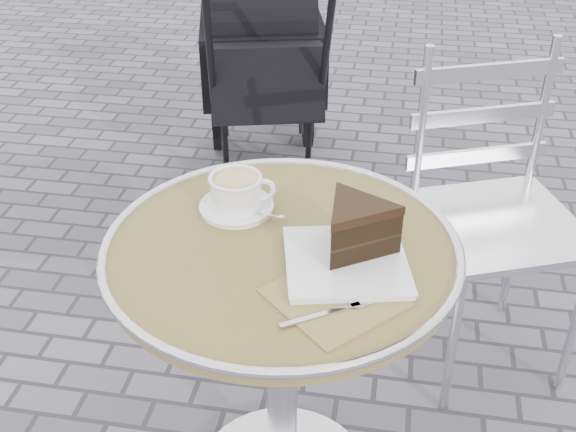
% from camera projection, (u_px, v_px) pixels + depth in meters
% --- Properties ---
extents(cafe_table, '(0.72, 0.72, 0.74)m').
position_uv_depth(cafe_table, '(282.00, 309.00, 1.52)').
color(cafe_table, silver).
rests_on(cafe_table, ground).
extents(cappuccino_set, '(0.18, 0.15, 0.08)m').
position_uv_depth(cappuccino_set, '(237.00, 195.00, 1.52)').
color(cappuccino_set, white).
rests_on(cappuccino_set, cafe_table).
extents(cake_plate_set, '(0.29, 0.37, 0.12)m').
position_uv_depth(cake_plate_set, '(354.00, 236.00, 1.36)').
color(cake_plate_set, olive).
rests_on(cake_plate_set, cafe_table).
extents(bistro_chair, '(0.55, 0.55, 0.93)m').
position_uv_depth(bistro_chair, '(488.00, 176.00, 1.98)').
color(bistro_chair, silver).
rests_on(bistro_chair, ground).
extents(baby_stroller, '(0.68, 1.06, 1.03)m').
position_uv_depth(baby_stroller, '(263.00, 70.00, 2.94)').
color(baby_stroller, black).
rests_on(baby_stroller, ground).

